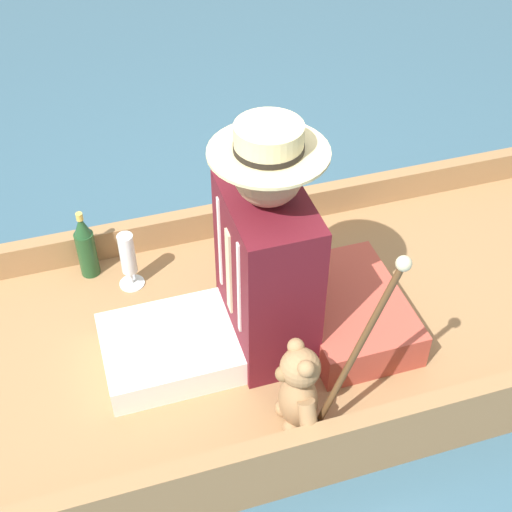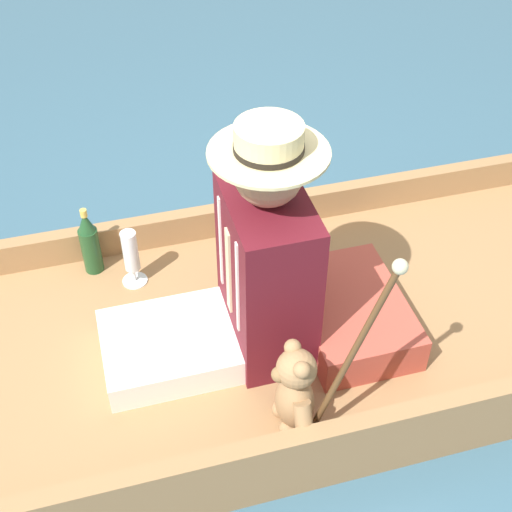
# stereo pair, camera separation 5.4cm
# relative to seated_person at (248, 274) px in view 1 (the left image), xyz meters

# --- Properties ---
(ground_plane) EXTENTS (16.00, 16.00, 0.00)m
(ground_plane) POSITION_rel_seated_person_xyz_m (0.05, -0.06, -0.48)
(ground_plane) COLOR #385B70
(punt_boat) EXTENTS (1.18, 3.31, 0.28)m
(punt_boat) POSITION_rel_seated_person_xyz_m (0.05, -0.06, -0.39)
(punt_boat) COLOR #997047
(punt_boat) RESTS_ON ground_plane
(seat_cushion) EXTENTS (0.52, 0.37, 0.14)m
(seat_cushion) POSITION_rel_seated_person_xyz_m (-0.03, -0.37, -0.26)
(seat_cushion) COLOR #B24738
(seat_cushion) RESTS_ON punt_boat
(seated_person) EXTENTS (0.41, 0.75, 0.88)m
(seated_person) POSITION_rel_seated_person_xyz_m (0.00, 0.00, 0.00)
(seated_person) COLOR white
(seated_person) RESTS_ON punt_boat
(teddy_bear) EXTENTS (0.24, 0.14, 0.34)m
(teddy_bear) POSITION_rel_seated_person_xyz_m (-0.37, -0.05, -0.17)
(teddy_bear) COLOR #9E754C
(teddy_bear) RESTS_ON punt_boat
(wine_glass) EXTENTS (0.10, 0.10, 0.24)m
(wine_glass) POSITION_rel_seated_person_xyz_m (0.41, 0.35, -0.19)
(wine_glass) COLOR silver
(wine_glass) RESTS_ON punt_boat
(walking_cane) EXTENTS (0.04, 0.25, 0.71)m
(walking_cane) POSITION_rel_seated_person_xyz_m (-0.44, -0.21, 0.09)
(walking_cane) COLOR brown
(walking_cane) RESTS_ON punt_boat
(champagne_bottle) EXTENTS (0.07, 0.07, 0.30)m
(champagne_bottle) POSITION_rel_seated_person_xyz_m (0.53, 0.49, -0.19)
(champagne_bottle) COLOR #1E4723
(champagne_bottle) RESTS_ON punt_boat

